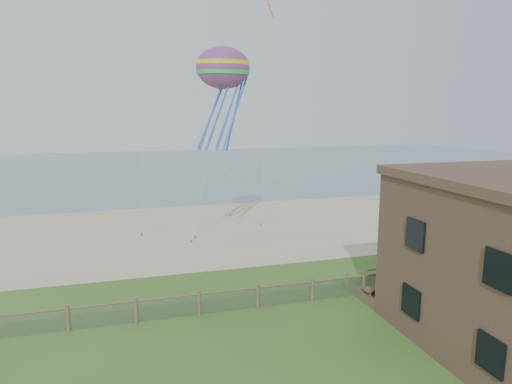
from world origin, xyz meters
TOP-DOWN VIEW (x-y plane):
  - ground at (0.00, 0.00)m, footprint 160.00×160.00m
  - sand_beach at (0.00, 22.00)m, footprint 72.00×20.00m
  - ocean at (0.00, 66.00)m, footprint 160.00×68.00m
  - chainlink_fence at (0.00, 6.00)m, footprint 36.20×0.20m
  - motel_deck at (13.00, 5.00)m, footprint 15.00×2.00m
  - picnic_table at (6.38, 5.00)m, footprint 1.81×1.42m
  - octopus_kite at (0.38, 15.54)m, footprint 4.11×3.36m

SIDE VIEW (x-z plane):
  - ground at x=0.00m, z-range 0.00..0.00m
  - ocean at x=0.00m, z-range -0.01..0.01m
  - sand_beach at x=0.00m, z-range -0.01..0.01m
  - motel_deck at x=13.00m, z-range 0.00..0.50m
  - picnic_table at x=6.38m, z-range 0.00..0.72m
  - chainlink_fence at x=0.00m, z-range -0.07..1.18m
  - octopus_kite at x=0.38m, z-range 7.13..14.50m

